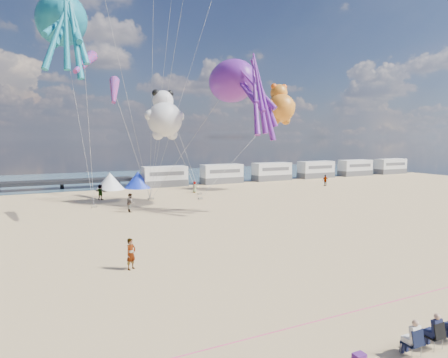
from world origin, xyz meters
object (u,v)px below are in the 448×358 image
motorhome_0 (165,176)px  motorhome_3 (316,170)px  standing_person (131,254)px  sandbag_a (94,207)px  sandbag_d (200,194)px  beachgoer_3 (325,180)px  motorhome_2 (272,172)px  motorhome_5 (390,166)px  kite_teddy_orange (281,108)px  windsock_mid (169,105)px  motorhome_4 (355,168)px  sandbag_c (200,198)px  windsock_right (114,91)px  beachgoer_4 (100,192)px  tent_blue (138,180)px  motorhome_1 (222,174)px  beachgoer_0 (195,187)px  beachgoer_1 (130,203)px  cooler_purple (359,358)px  sandbag_b (152,199)px  kite_octopus_purple (232,81)px  tent_white (110,181)px  kite_octopus_teal (61,20)px  sandbag_e (150,199)px  windsock_left (84,63)px

motorhome_0 → motorhome_3: bearing=0.0°
standing_person → sandbag_a: standing_person is taller
sandbag_d → beachgoer_3: bearing=-0.3°
motorhome_3 → motorhome_2: bearing=180.0°
motorhome_5 → kite_teddy_orange: kite_teddy_orange is taller
windsock_mid → motorhome_5: bearing=6.4°
motorhome_3 → sandbag_a: (-40.79, -14.23, -1.39)m
motorhome_4 → sandbag_c: 40.60m
motorhome_0 → windsock_right: size_ratio=1.33×
motorhome_3 → beachgoer_4: size_ratio=3.61×
tent_blue → sandbag_d: (5.40, -10.13, -1.09)m
motorhome_2 → tent_blue: size_ratio=1.65×
tent_blue → standing_person: tent_blue is taller
motorhome_1 → motorhome_4: same height
motorhome_4 → sandbag_c: bearing=-160.0°
kite_teddy_orange → windsock_right: bearing=-143.8°
beachgoer_0 → kite_teddy_orange: kite_teddy_orange is taller
beachgoer_1 → cooler_purple: bearing=-178.9°
motorhome_5 → beachgoer_4: size_ratio=3.61×
motorhome_0 → cooler_purple: bearing=-100.6°
sandbag_b → kite_teddy_orange: kite_teddy_orange is taller
motorhome_4 → windsock_right: 54.58m
tent_blue → cooler_purple: size_ratio=10.00×
beachgoer_3 → kite_octopus_purple: kite_octopus_purple is taller
motorhome_5 → windsock_right: 63.29m
motorhome_2 → kite_octopus_purple: kite_octopus_purple is taller
cooler_purple → motorhome_1: bearing=68.9°
beachgoer_3 → sandbag_d: (-20.55, 0.09, -0.73)m
windsock_right → sandbag_a: bearing=110.8°
motorhome_2 → beachgoer_1: bearing=-147.4°
tent_white → standing_person: size_ratio=2.27×
beachgoer_1 → windsock_mid: windsock_mid is taller
sandbag_d → kite_octopus_teal: kite_octopus_teal is taller
motorhome_1 → sandbag_e: (-15.10, -11.70, -1.39)m
motorhome_5 → beachgoer_1: 59.75m
beachgoer_4 → motorhome_4: bearing=-115.3°
sandbag_e → windsock_mid: 11.13m
motorhome_3 → motorhome_0: bearing=180.0°
sandbag_a → cooler_purple: bearing=-84.4°
motorhome_4 → tent_blue: (-42.00, 0.00, -0.30)m
kite_octopus_purple → windsock_left: 14.81m
beachgoer_3 → kite_octopus_purple: bearing=32.7°
motorhome_3 → sandbag_a: 43.22m
cooler_purple → beachgoer_4: size_ratio=0.22×
motorhome_1 → beachgoer_4: size_ratio=3.61×
windsock_left → motorhome_2: bearing=48.1°
beachgoer_0 → kite_octopus_purple: kite_octopus_purple is taller
tent_blue → sandbag_a: (-8.29, -14.23, -1.09)m
sandbag_a → windsock_mid: windsock_mid is taller
sandbag_b → sandbag_a: bearing=-159.2°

